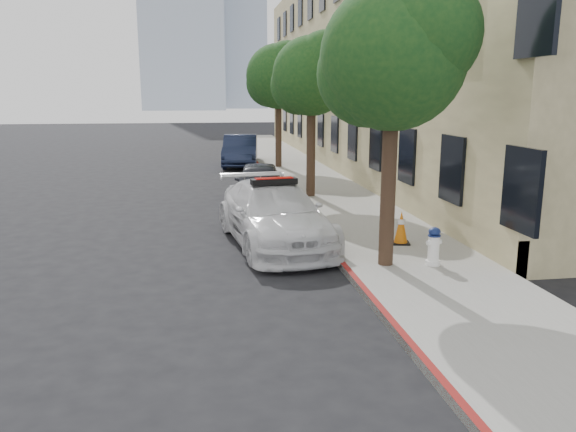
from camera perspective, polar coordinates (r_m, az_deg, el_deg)
The scene contains 13 objects.
ground at distance 13.11m, azimuth -5.14°, elevation -3.52°, with size 120.00×120.00×0.00m, color black.
sidewalk at distance 23.28m, azimuth 2.10°, elevation 3.68°, with size 3.20×50.00×0.15m, color gray.
curb_strip at distance 23.04m, azimuth -1.67°, elevation 3.59°, with size 0.12×50.00×0.15m, color maroon.
building at distance 29.38m, azimuth 11.41°, elevation 14.87°, with size 8.00×36.00×10.00m, color tan.
tower_right at distance 149.06m, azimuth -5.30°, elevation 19.36°, with size 14.00×14.00×44.00m, color #9EA8B7.
tree_near at distance 11.23m, azimuth 10.82°, elevation 15.71°, with size 2.92×2.82×5.62m.
tree_mid at distance 18.96m, azimuth 2.50°, elevation 14.09°, with size 2.77×2.64×5.43m.
tree_far at distance 26.85m, azimuth -0.93°, elevation 14.06°, with size 3.10×3.00×5.81m.
police_car at distance 13.42m, azimuth -1.41°, elevation 0.17°, with size 2.71×5.33×1.63m.
parked_car_mid at distance 18.76m, azimuth -2.94°, elevation 3.40°, with size 1.57×3.91×1.33m, color #21232A.
parked_car_far at distance 28.51m, azimuth -4.85°, elevation 6.65°, with size 1.64×4.70×1.55m, color #161E38.
fire_hydrant at distance 11.77m, azimuth 14.59°, elevation -3.03°, with size 0.33×0.30×0.79m.
traffic_cone at distance 13.26m, azimuth 11.42°, elevation -1.16°, with size 0.47×0.47×0.77m.
Camera 1 is at (-0.77, -12.60, 3.57)m, focal length 35.00 mm.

